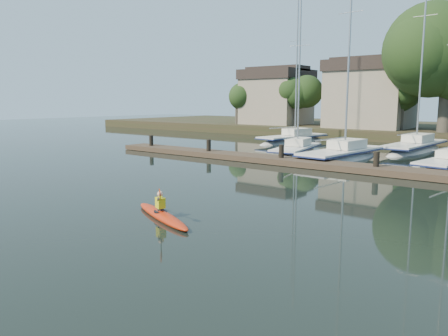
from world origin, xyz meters
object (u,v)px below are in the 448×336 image
Objects in this scene: sailboat_2 at (342,163)px; sailboat_5 at (293,144)px; kayak at (162,214)px; sailboat_1 at (296,157)px; sailboat_6 at (414,154)px; dock at (325,165)px.

sailboat_5 is (-8.68, 8.75, 0.00)m from sailboat_2.
sailboat_1 reaches higher than kayak.
sailboat_6 is (1.31, 26.10, -0.36)m from kayak.
sailboat_2 is 8.52m from sailboat_6.
kayak is 0.24× the size of sailboat_5.
sailboat_1 is 0.77× the size of sailboat_6.
dock is 16.02m from sailboat_5.
kayak is 0.12× the size of dock.
kayak is 0.22× the size of sailboat_6.
sailboat_1 is 0.82× the size of sailboat_2.
dock is 6.75m from sailboat_1.
sailboat_6 is (11.17, -0.60, -0.00)m from sailboat_5.
sailboat_6 is at bearing 37.89° from sailboat_1.
sailboat_5 is at bearing 109.11° from sailboat_1.
sailboat_1 is (-5.08, 18.63, -0.34)m from kayak.
sailboat_6 is at bearing 78.86° from sailboat_2.
dock is 2.06× the size of sailboat_2.
sailboat_1 is at bearing 126.97° from kayak.
dock is at bearing -58.28° from sailboat_1.
sailboat_2 is at bearing -35.60° from sailboat_5.
kayak is at bearing -88.06° from dock.
dock is 2.50× the size of sailboat_1.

